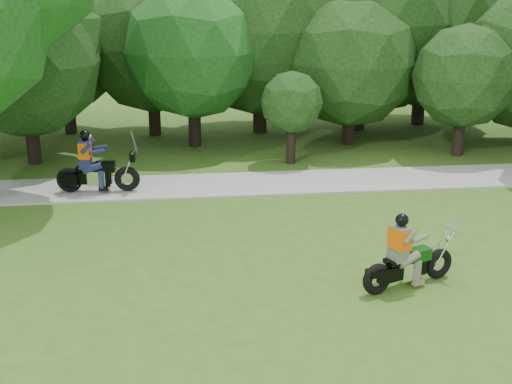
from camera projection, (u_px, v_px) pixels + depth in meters
name	position (u px, v px, depth m)	size (l,w,h in m)	color
ground	(450.00, 317.00, 11.08)	(100.00, 100.00, 0.00)	#39601B
walkway	(339.00, 181.00, 18.63)	(60.00, 2.20, 0.06)	#979792
tree_line	(321.00, 37.00, 23.68)	(39.34, 11.79, 7.75)	black
chopper_motorcycle	(405.00, 260.00, 12.01)	(2.05, 1.07, 1.51)	black
touring_motorcycle	(92.00, 170.00, 17.37)	(2.26, 0.69, 1.72)	black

